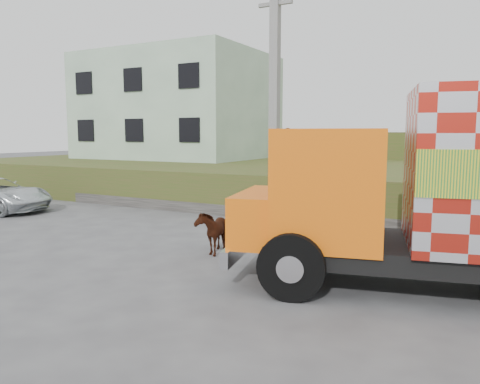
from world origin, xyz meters
The scene contains 8 objects.
ground centered at (0.00, 0.00, 0.00)m, with size 120.00×120.00×0.00m, color #474749.
embankment centered at (0.00, 10.00, 0.75)m, with size 40.00×12.00×1.50m, color #38511B.
embankment_far centered at (0.00, 22.00, 1.50)m, with size 40.00×12.00×3.00m, color #38511B.
retaining_strip centered at (-2.00, 4.20, 0.20)m, with size 16.00×0.50×0.40m, color #595651.
building centered at (-11.00, 13.00, 4.50)m, with size 10.00×8.00×6.00m, color #B8D6B7.
utility_pole centered at (-1.00, 4.60, 4.08)m, with size 1.20×0.30×8.00m.
cow centered at (-0.34, -0.53, 0.54)m, with size 0.58×1.28×1.08m, color #351C0D.
pedestrian centered at (-1.65, 7.43, 2.33)m, with size 0.60×0.40×1.65m, color #312F2B.
Camera 1 is at (5.62, -10.18, 2.91)m, focal length 35.00 mm.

